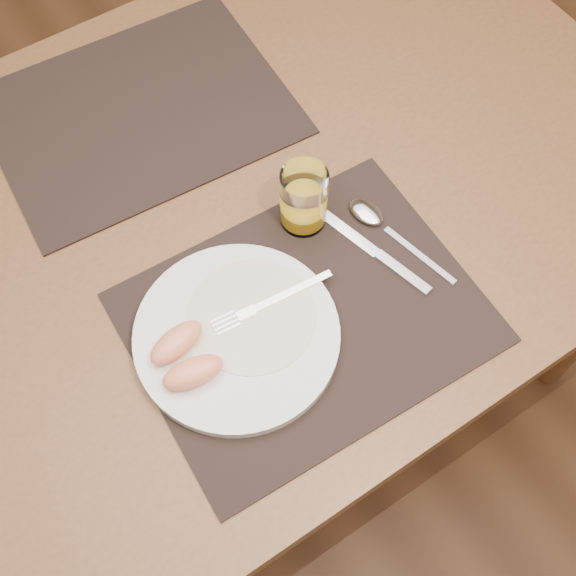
# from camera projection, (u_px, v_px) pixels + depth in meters

# --- Properties ---
(ground) EXTENTS (5.00, 5.00, 0.00)m
(ground) POSITION_uv_depth(u_px,v_px,m) (246.00, 385.00, 1.71)
(ground) COLOR brown
(ground) RESTS_ON ground
(table) EXTENTS (1.40, 0.90, 0.75)m
(table) POSITION_uv_depth(u_px,v_px,m) (224.00, 235.00, 1.12)
(table) COLOR brown
(table) RESTS_ON ground
(placemat_near) EXTENTS (0.46, 0.37, 0.00)m
(placemat_near) POSITION_uv_depth(u_px,v_px,m) (306.00, 317.00, 0.96)
(placemat_near) COLOR black
(placemat_near) RESTS_ON table
(placemat_far) EXTENTS (0.47, 0.38, 0.00)m
(placemat_far) POSITION_uv_depth(u_px,v_px,m) (140.00, 112.00, 1.13)
(placemat_far) COLOR black
(placemat_far) RESTS_ON table
(plate) EXTENTS (0.27, 0.27, 0.02)m
(plate) POSITION_uv_depth(u_px,v_px,m) (237.00, 335.00, 0.94)
(plate) COLOR white
(plate) RESTS_ON placemat_near
(plate_dressing) EXTENTS (0.17, 0.17, 0.00)m
(plate_dressing) POSITION_uv_depth(u_px,v_px,m) (252.00, 315.00, 0.94)
(plate_dressing) COLOR white
(plate_dressing) RESTS_ON plate
(fork) EXTENTS (0.18, 0.03, 0.00)m
(fork) POSITION_uv_depth(u_px,v_px,m) (263.00, 305.00, 0.95)
(fork) COLOR silver
(fork) RESTS_ON plate
(knife) EXTENTS (0.07, 0.22, 0.01)m
(knife) POSITION_uv_depth(u_px,v_px,m) (377.00, 254.00, 1.00)
(knife) COLOR silver
(knife) RESTS_ON placemat_near
(spoon) EXTENTS (0.06, 0.19, 0.01)m
(spoon) POSITION_uv_depth(u_px,v_px,m) (374.00, 218.00, 1.03)
(spoon) COLOR silver
(spoon) RESTS_ON placemat_near
(juice_glass) EXTENTS (0.07, 0.07, 0.10)m
(juice_glass) POSITION_uv_depth(u_px,v_px,m) (304.00, 200.00, 1.00)
(juice_glass) COLOR white
(juice_glass) RESTS_ON placemat_near
(grapefruit_wedges) EXTENTS (0.09, 0.10, 0.03)m
(grapefruit_wedges) POSITION_uv_depth(u_px,v_px,m) (184.00, 357.00, 0.90)
(grapefruit_wedges) COLOR #FC9367
(grapefruit_wedges) RESTS_ON plate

